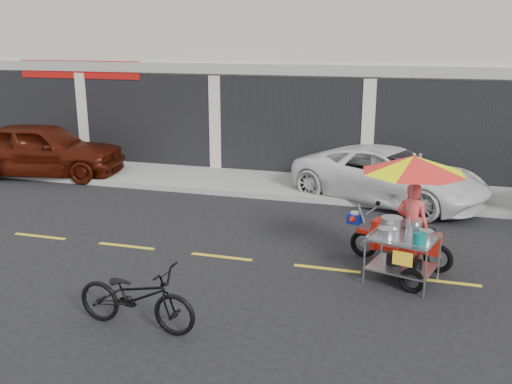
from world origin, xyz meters
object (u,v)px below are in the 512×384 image
(maroon_sedan, at_px, (42,149))
(food_vendor_rig, at_px, (410,198))
(near_bicycle, at_px, (136,296))
(white_pickup, at_px, (390,175))

(maroon_sedan, bearing_deg, food_vendor_rig, -123.12)
(near_bicycle, bearing_deg, white_pickup, -18.07)
(near_bicycle, xyz_separation_m, food_vendor_rig, (3.58, 2.97, 0.91))
(maroon_sedan, height_order, food_vendor_rig, food_vendor_rig)
(maroon_sedan, xyz_separation_m, near_bicycle, (6.98, -7.42, -0.32))
(white_pickup, relative_size, near_bicycle, 2.63)
(white_pickup, xyz_separation_m, food_vendor_rig, (0.59, -4.60, 0.72))
(food_vendor_rig, bearing_deg, near_bicycle, -124.79)
(maroon_sedan, relative_size, food_vendor_rig, 2.12)
(white_pickup, distance_m, near_bicycle, 8.14)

